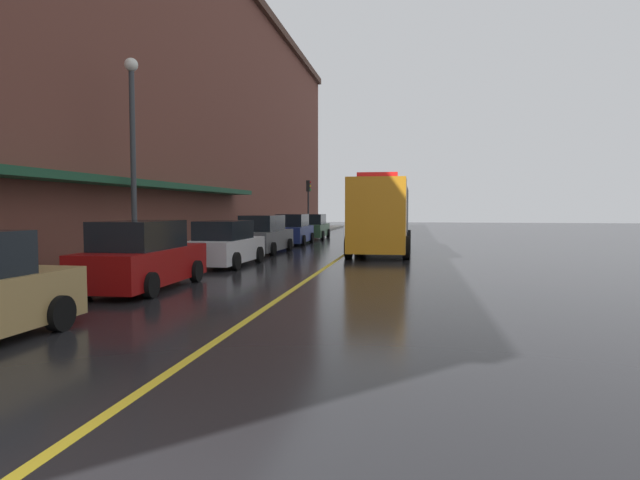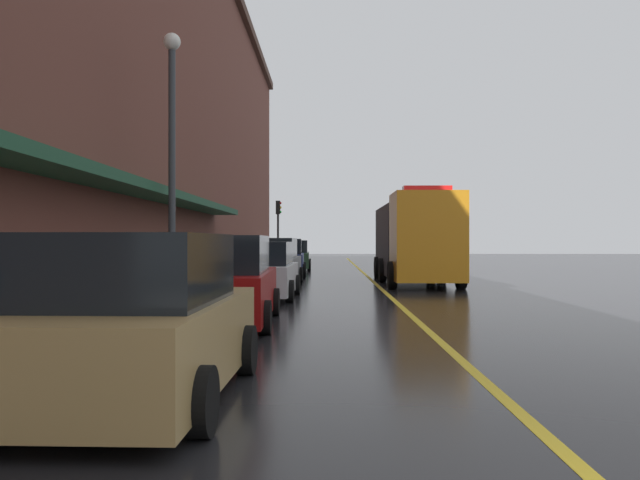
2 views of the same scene
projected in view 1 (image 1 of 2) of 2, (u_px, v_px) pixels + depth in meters
The scene contains 15 objects.
ground_plane at pixel (353, 249), 28.57m from camera, with size 112.00×112.00×0.00m, color black.
sidewalk_left at pixel (241, 246), 29.64m from camera, with size 2.40×70.00×0.15m, color #9E9B93.
lane_center_stripe at pixel (353, 249), 28.57m from camera, with size 0.16×70.00×0.01m, color gold.
brick_building_left at pixel (129, 97), 29.19m from camera, with size 10.72×64.00×16.48m.
parked_car_1 at pixel (143, 257), 14.53m from camera, with size 2.10×4.82×1.85m.
parked_car_2 at pixel (226, 245), 20.38m from camera, with size 2.03×4.45×1.72m.
parked_car_3 at pixel (264, 236), 26.12m from camera, with size 2.05×4.90×1.85m.
parked_car_4 at pixel (293, 230), 32.60m from camera, with size 2.08×4.85×1.84m.
parked_car_5 at pixel (313, 227), 38.55m from camera, with size 2.14×4.90×1.77m.
utility_truck at pixel (382, 217), 26.40m from camera, with size 2.80×9.49×3.72m.
parking_meter_0 at pixel (18, 260), 11.75m from camera, with size 0.14×0.18×1.33m.
parking_meter_2 at pixel (205, 235), 22.31m from camera, with size 0.14×0.18×1.33m.
parking_meter_3 at pixel (228, 233), 24.97m from camera, with size 0.14×0.18×1.33m.
street_lamp_left at pixel (133, 141), 17.63m from camera, with size 0.44×0.44×6.94m.
traffic_light_near at pixel (308, 196), 43.70m from camera, with size 0.38×0.36×4.30m.
Camera 1 is at (3.19, -3.37, 2.19)m, focal length 30.11 mm.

